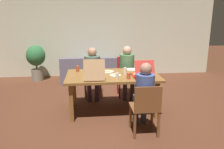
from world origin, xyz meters
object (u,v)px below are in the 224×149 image
(drinking_glass_2, at_px, (125,71))
(person_1, at_px, (127,68))
(dining_table, at_px, (112,78))
(couch, at_px, (92,72))
(drinking_glass_1, at_px, (117,76))
(person_2, at_px, (144,92))
(pizza_box_0, at_px, (142,74))
(chair_2, at_px, (146,108))
(pizza_box_1, at_px, (94,76))
(drinking_glass_3, at_px, (78,69))
(chair_0, at_px, (93,75))
(drinking_glass_0, at_px, (129,76))
(plate_1, at_px, (115,75))
(potted_plant, at_px, (36,59))
(plate_3, at_px, (146,70))
(plate_0, at_px, (108,71))
(plate_2, at_px, (132,69))
(person_0, at_px, (92,69))
(chair_1, at_px, (126,74))

(drinking_glass_2, bearing_deg, person_1, 77.79)
(dining_table, height_order, couch, dining_table)
(drinking_glass_1, xyz_separation_m, couch, (-0.44, 2.57, -0.56))
(drinking_glass_1, bearing_deg, person_2, -56.90)
(person_1, height_order, pizza_box_0, person_1)
(person_2, relative_size, couch, 0.65)
(dining_table, height_order, person_1, person_1)
(chair_2, bearing_deg, pizza_box_1, 136.45)
(drinking_glass_2, bearing_deg, drinking_glass_3, 160.60)
(chair_0, bearing_deg, drinking_glass_0, -64.31)
(drinking_glass_0, relative_size, couch, 0.06)
(plate_1, bearing_deg, potted_plant, 128.99)
(drinking_glass_1, bearing_deg, person_1, 71.42)
(pizza_box_0, distance_m, plate_3, 0.49)
(drinking_glass_0, bearing_deg, potted_plant, 128.81)
(chair_0, xyz_separation_m, plate_0, (0.31, -0.75, 0.27))
(pizza_box_1, distance_m, plate_2, 1.04)
(drinking_glass_1, bearing_deg, chair_2, -62.56)
(person_0, height_order, drinking_glass_2, person_0)
(drinking_glass_0, bearing_deg, dining_table, 125.92)
(potted_plant, bearing_deg, pizza_box_1, -58.77)
(person_1, bearing_deg, drinking_glass_3, -156.09)
(person_0, height_order, plate_3, person_0)
(chair_2, xyz_separation_m, drinking_glass_3, (-1.14, 1.34, 0.37))
(person_2, bearing_deg, pizza_box_1, 142.50)
(plate_0, bearing_deg, drinking_glass_2, -37.69)
(dining_table, xyz_separation_m, plate_3, (0.75, 0.24, 0.09))
(chair_0, height_order, potted_plant, potted_plant)
(chair_2, height_order, drinking_glass_0, drinking_glass_0)
(dining_table, relative_size, chair_2, 2.11)
(chair_0, relative_size, person_2, 0.80)
(drinking_glass_0, bearing_deg, chair_0, 115.69)
(person_1, bearing_deg, plate_3, -61.88)
(plate_3, bearing_deg, person_0, 151.99)
(plate_2, distance_m, potted_plant, 3.29)
(person_0, height_order, pizza_box_1, person_0)
(person_1, distance_m, plate_0, 0.78)
(chair_0, distance_m, person_2, 2.04)
(person_2, relative_size, plate_1, 5.39)
(person_0, distance_m, plate_3, 1.29)
(person_0, relative_size, chair_1, 1.28)
(chair_0, relative_size, plate_0, 3.89)
(drinking_glass_3, bearing_deg, plate_2, 3.02)
(drinking_glass_0, xyz_separation_m, drinking_glass_1, (-0.20, 0.06, -0.01))
(person_1, relative_size, pizza_box_1, 2.59)
(chair_2, xyz_separation_m, plate_0, (-0.51, 1.26, 0.32))
(plate_1, bearing_deg, plate_0, 111.24)
(dining_table, relative_size, pizza_box_0, 3.43)
(chair_0, xyz_separation_m, drinking_glass_2, (0.64, -1.00, 0.33))
(couch, height_order, potted_plant, potted_plant)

